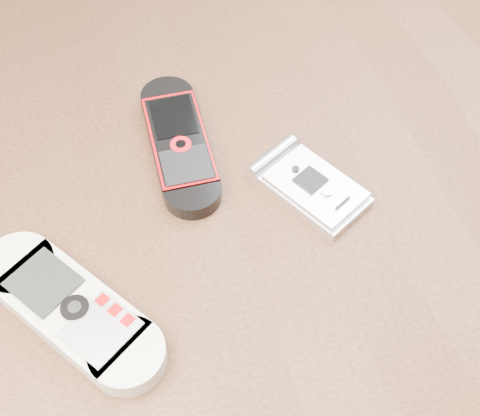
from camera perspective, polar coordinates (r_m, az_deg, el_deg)
name	(u,v)px	position (r m, az deg, el deg)	size (l,w,h in m)	color
table	(235,288)	(0.59, -0.47, -6.83)	(1.20, 0.80, 0.75)	black
nokia_white	(71,309)	(0.46, -14.21, -8.35)	(0.05, 0.15, 0.02)	beige
nokia_black_red	(179,143)	(0.54, -5.21, 5.59)	(0.04, 0.15, 0.01)	black
motorola_razr	(312,187)	(0.51, 6.20, 1.82)	(0.05, 0.09, 0.01)	silver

